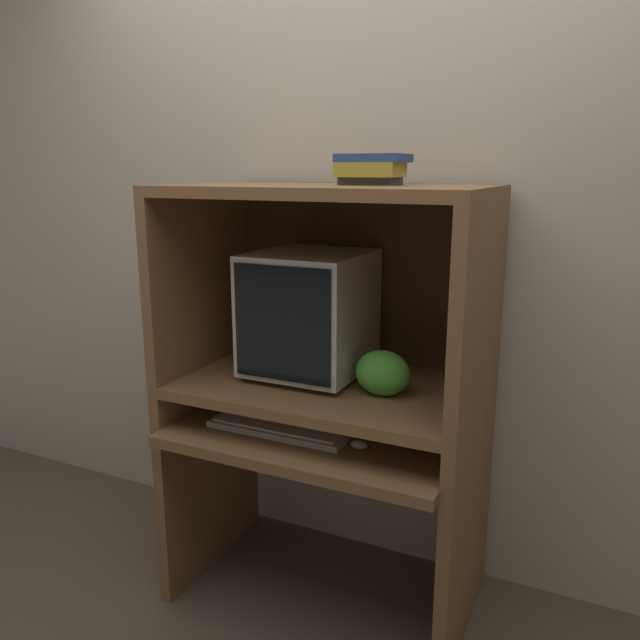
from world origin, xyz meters
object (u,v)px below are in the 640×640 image
object	(u,v)px
crt_monitor	(309,312)
book_stack	(371,168)
keyboard	(279,428)
snack_bag	(383,373)
mouse	(359,445)

from	to	relation	value
crt_monitor	book_stack	xyz separation A→B (m)	(0.22, -0.02, 0.48)
keyboard	book_stack	world-z (taller)	book_stack
crt_monitor	snack_bag	xyz separation A→B (m)	(0.30, -0.09, -0.15)
keyboard	book_stack	bearing A→B (deg)	37.09
mouse	snack_bag	world-z (taller)	snack_bag
snack_bag	book_stack	world-z (taller)	book_stack
book_stack	mouse	bearing A→B (deg)	-75.83
keyboard	mouse	bearing A→B (deg)	-1.19
mouse	book_stack	world-z (taller)	book_stack
crt_monitor	keyboard	bearing A→B (deg)	-94.67
mouse	keyboard	bearing A→B (deg)	178.81
mouse	snack_bag	bearing A→B (deg)	74.93
keyboard	crt_monitor	bearing A→B (deg)	85.33
mouse	crt_monitor	bearing A→B (deg)	143.02
crt_monitor	keyboard	size ratio (longest dim) A/B	0.90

